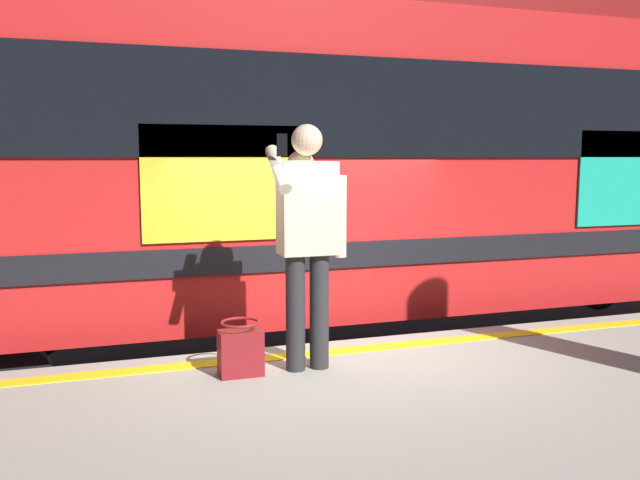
{
  "coord_description": "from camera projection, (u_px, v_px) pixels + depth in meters",
  "views": [
    {
      "loc": [
        1.78,
        5.1,
        2.52
      ],
      "look_at": [
        0.2,
        0.3,
        1.89
      ],
      "focal_mm": 37.13,
      "sensor_mm": 36.0,
      "label": 1
    }
  ],
  "objects": [
    {
      "name": "ground_plane",
      "position": [
        332.0,
        453.0,
        5.67
      ],
      "size": [
        24.02,
        24.02,
        0.0
      ],
      "primitive_type": "plane",
      "color": "#4C4742"
    },
    {
      "name": "safety_line",
      "position": [
        344.0,
        350.0,
        5.26
      ],
      "size": [
        14.79,
        0.16,
        0.01
      ],
      "primitive_type": "cube",
      "color": "yellow",
      "rests_on": "platform"
    },
    {
      "name": "track_rail_near",
      "position": [
        291.0,
        393.0,
        6.87
      ],
      "size": [
        19.62,
        0.08,
        0.16
      ],
      "primitive_type": "cube",
      "color": "slate",
      "rests_on": "ground"
    },
    {
      "name": "handbag",
      "position": [
        241.0,
        351.0,
        4.67
      ],
      "size": [
        0.3,
        0.28,
        0.39
      ],
      "color": "maroon",
      "rests_on": "platform"
    },
    {
      "name": "passenger",
      "position": [
        307.0,
        227.0,
        4.71
      ],
      "size": [
        0.57,
        0.55,
        1.76
      ],
      "color": "#262628",
      "rests_on": "platform"
    },
    {
      "name": "track_rail_far",
      "position": [
        260.0,
        354.0,
        8.23
      ],
      "size": [
        19.62,
        0.08,
        0.16
      ],
      "primitive_type": "cube",
      "color": "slate",
      "rests_on": "ground"
    },
    {
      "name": "train_carriage",
      "position": [
        391.0,
        155.0,
        7.68
      ],
      "size": [
        12.51,
        2.89,
        4.02
      ],
      "color": "red",
      "rests_on": "ground"
    }
  ]
}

